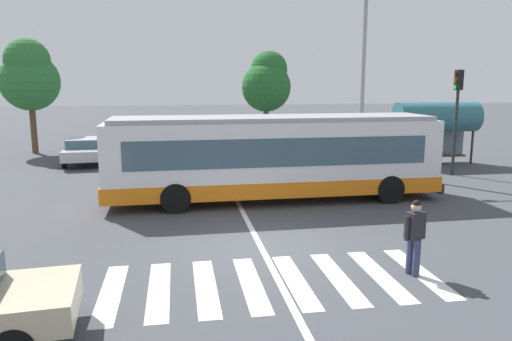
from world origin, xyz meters
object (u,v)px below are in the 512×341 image
at_px(parked_car_blue, 141,148).
at_px(background_tree_left, 29,76).
at_px(parked_car_silver, 85,149).
at_px(bus_stop_shelter, 436,118).
at_px(twin_arm_street_lamp, 364,60).
at_px(background_tree_right, 267,82).
at_px(parked_car_teal, 188,146).
at_px(parked_car_white, 330,143).
at_px(parked_car_red, 237,146).
at_px(pedestrian_crossing_street, 415,233).
at_px(traffic_light_far_corner, 457,105).
at_px(city_transit_bus, 274,157).
at_px(parked_car_black, 286,145).

distance_m(parked_car_blue, background_tree_left, 8.70).
height_order(parked_car_silver, bus_stop_shelter, bus_stop_shelter).
distance_m(twin_arm_street_lamp, background_tree_right, 11.46).
relative_size(parked_car_blue, twin_arm_street_lamp, 0.54).
distance_m(parked_car_teal, parked_car_white, 8.13).
height_order(parked_car_teal, background_tree_right, background_tree_right).
height_order(bus_stop_shelter, background_tree_right, background_tree_right).
relative_size(parked_car_teal, parked_car_red, 1.00).
height_order(pedestrian_crossing_street, background_tree_right, background_tree_right).
height_order(pedestrian_crossing_street, parked_car_silver, pedestrian_crossing_street).
bearing_deg(traffic_light_far_corner, parked_car_silver, 160.71).
bearing_deg(city_transit_bus, parked_car_teal, 106.02).
relative_size(parked_car_silver, bus_stop_shelter, 1.06).
distance_m(pedestrian_crossing_street, parked_car_silver, 19.64).
xyz_separation_m(parked_car_silver, bus_stop_shelter, (18.05, -3.33, 1.65)).
bearing_deg(twin_arm_street_lamp, city_transit_bus, -135.88).
height_order(parked_car_red, parked_car_black, same).
height_order(bus_stop_shelter, background_tree_left, background_tree_left).
bearing_deg(bus_stop_shelter, traffic_light_far_corner, -102.60).
relative_size(parked_car_black, background_tree_left, 0.68).
distance_m(city_transit_bus, pedestrian_crossing_street, 7.59).
bearing_deg(parked_car_silver, background_tree_left, 130.19).
bearing_deg(parked_car_blue, bus_stop_shelter, -12.64).
bearing_deg(background_tree_right, parked_car_blue, -140.83).
bearing_deg(parked_car_red, parked_car_teal, 177.88).
bearing_deg(parked_car_silver, twin_arm_street_lamp, -18.05).
relative_size(parked_car_red, twin_arm_street_lamp, 0.53).
bearing_deg(city_transit_bus, parked_car_white, 61.53).
relative_size(city_transit_bus, parked_car_teal, 2.64).
xyz_separation_m(parked_car_blue, parked_car_white, (10.68, 0.19, 0.00)).
bearing_deg(traffic_light_far_corner, parked_car_white, 121.26).
relative_size(pedestrian_crossing_street, parked_car_blue, 0.38).
bearing_deg(background_tree_right, twin_arm_street_lamp, -77.35).
bearing_deg(pedestrian_crossing_street, parked_car_black, 86.99).
bearing_deg(pedestrian_crossing_street, parked_car_red, 96.00).
distance_m(parked_car_red, background_tree_right, 8.03).
bearing_deg(parked_car_black, parked_car_silver, 178.49).
bearing_deg(traffic_light_far_corner, pedestrian_crossing_street, -124.68).
height_order(parked_car_teal, parked_car_red, same).
relative_size(city_transit_bus, parked_car_blue, 2.65).
xyz_separation_m(bus_stop_shelter, twin_arm_street_lamp, (-4.50, -1.09, 2.85)).
distance_m(parked_car_silver, parked_car_red, 8.14).
distance_m(parked_car_blue, background_tree_right, 11.09).
distance_m(parked_car_teal, background_tree_right, 9.28).
bearing_deg(background_tree_right, bus_stop_shelter, -55.14).
bearing_deg(parked_car_blue, background_tree_right, 39.17).
distance_m(parked_car_blue, twin_arm_street_lamp, 12.41).
bearing_deg(bus_stop_shelter, parked_car_black, 157.22).
relative_size(parked_car_teal, twin_arm_street_lamp, 0.54).
height_order(parked_car_black, bus_stop_shelter, bus_stop_shelter).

